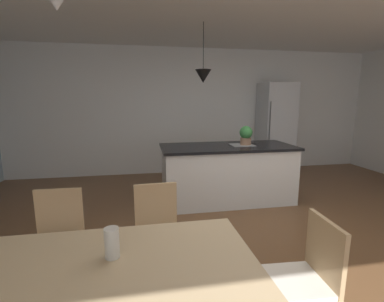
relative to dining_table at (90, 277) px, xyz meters
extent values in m
cube|color=brown|center=(1.54, 1.33, -0.67)|extent=(10.00, 8.40, 0.04)
cube|color=white|center=(1.54, 4.59, 0.70)|extent=(10.00, 0.12, 2.70)
cube|color=#D1B284|center=(0.00, 0.00, 0.05)|extent=(1.84, 0.89, 0.04)
cylinder|color=#D1B284|center=(0.84, 0.36, -0.30)|extent=(0.06, 0.06, 0.70)
cube|color=tan|center=(-0.41, 0.76, -0.22)|extent=(0.42, 0.42, 0.04)
cube|color=white|center=(-0.41, 0.76, -0.19)|extent=(0.37, 0.37, 0.03)
cube|color=tan|center=(-0.41, 0.94, 0.01)|extent=(0.38, 0.04, 0.42)
cylinder|color=tan|center=(-0.25, 0.59, -0.45)|extent=(0.04, 0.04, 0.41)
cylinder|color=tan|center=(-0.59, 0.60, -0.45)|extent=(0.04, 0.04, 0.41)
cylinder|color=tan|center=(-0.24, 0.93, -0.45)|extent=(0.04, 0.04, 0.41)
cylinder|color=tan|center=(-0.58, 0.94, -0.45)|extent=(0.04, 0.04, 0.41)
cube|color=tan|center=(1.24, 0.00, -0.22)|extent=(0.42, 0.42, 0.04)
cube|color=white|center=(1.24, 0.00, -0.19)|extent=(0.38, 0.38, 0.03)
cube|color=tan|center=(1.42, -0.01, 0.01)|extent=(0.05, 0.38, 0.42)
cylinder|color=tan|center=(1.08, 0.18, -0.45)|extent=(0.04, 0.04, 0.41)
cylinder|color=tan|center=(1.42, 0.16, -0.45)|extent=(0.04, 0.04, 0.41)
cube|color=tan|center=(0.41, 0.76, -0.22)|extent=(0.42, 0.42, 0.04)
cube|color=white|center=(0.41, 0.76, -0.19)|extent=(0.37, 0.37, 0.03)
cube|color=tan|center=(0.41, 0.94, 0.01)|extent=(0.38, 0.04, 0.42)
cylinder|color=tan|center=(0.59, 0.60, -0.45)|extent=(0.04, 0.04, 0.41)
cylinder|color=tan|center=(0.25, 0.59, -0.45)|extent=(0.04, 0.04, 0.41)
cylinder|color=tan|center=(0.58, 0.94, -0.45)|extent=(0.04, 0.04, 0.41)
cylinder|color=tan|center=(0.24, 0.93, -0.45)|extent=(0.04, 0.04, 0.41)
cube|color=silver|center=(1.62, 2.62, -0.21)|extent=(2.02, 0.85, 0.88)
cube|color=black|center=(1.62, 2.62, 0.23)|extent=(2.08, 0.91, 0.04)
cube|color=gray|center=(1.86, 2.62, 0.25)|extent=(0.36, 0.30, 0.01)
cube|color=silver|center=(3.23, 4.19, 0.33)|extent=(0.69, 0.64, 1.97)
cylinder|color=#4C4C4C|center=(2.92, 3.85, 0.33)|extent=(0.02, 0.02, 1.18)
cylinder|color=black|center=(1.22, 2.62, 1.72)|extent=(0.01, 0.01, 0.66)
cone|color=black|center=(1.22, 2.62, 1.29)|extent=(0.23, 0.23, 0.19)
cylinder|color=#8C664C|center=(1.92, 2.62, 0.30)|extent=(0.17, 0.17, 0.12)
sphere|color=#387F3D|center=(1.92, 2.62, 0.45)|extent=(0.20, 0.20, 0.20)
cylinder|color=silver|center=(0.12, 0.06, 0.16)|extent=(0.08, 0.08, 0.18)
camera|label=1|loc=(0.31, -1.40, 0.95)|focal=25.40mm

